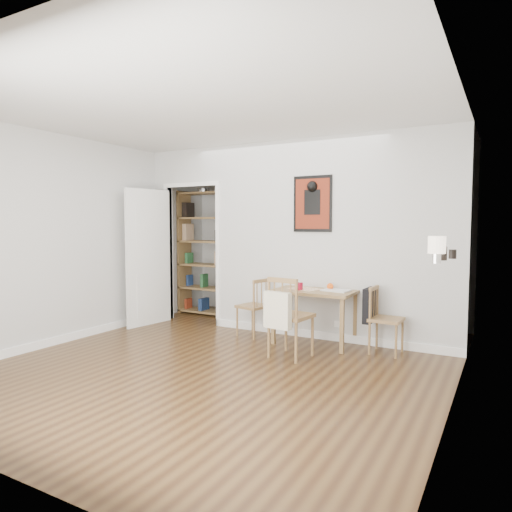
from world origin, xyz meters
The scene contains 15 objects.
ground centered at (0.00, 0.00, 0.00)m, with size 5.20×5.20×0.00m, color #503619.
room_shell centered at (0.10, 1.34, 1.30)m, with size 5.20×5.20×5.20m.
dining_table centered at (0.53, 1.10, 0.59)m, with size 0.99×0.63×0.68m.
chair_left centered at (-0.33, 1.07, 0.39)m, with size 0.47×0.47×0.78m.
chair_right centered at (1.40, 1.09, 0.40)m, with size 0.45×0.40×0.77m.
chair_front centered at (0.52, 0.41, 0.46)m, with size 0.51×0.57×0.91m.
bookshelf centered at (-1.80, 2.02, 1.01)m, with size 0.86×0.34×2.04m.
fireplace centered at (2.16, 0.25, 0.62)m, with size 0.45×1.25×1.16m.
red_glass centered at (0.37, 1.01, 0.72)m, with size 0.07×0.07×0.09m, color maroon.
orange_fruit centered at (0.70, 1.20, 0.72)m, with size 0.08×0.08×0.08m, color #F9560D.
placemat centered at (0.40, 1.12, 0.68)m, with size 0.37×0.28×0.00m, color #F2E5C7.
notebook centered at (0.80, 1.14, 0.68)m, with size 0.32×0.24×0.02m, color silver.
mantel_lamp centered at (2.09, -0.08, 1.30)m, with size 0.15×0.15×0.23m.
ceramic_jar_a centered at (2.08, 0.31, 1.22)m, with size 0.10×0.10×0.13m, color black.
ceramic_jar_b centered at (2.15, 0.55, 1.20)m, with size 0.07×0.07×0.09m, color black.
Camera 1 is at (2.62, -4.16, 1.49)m, focal length 32.00 mm.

